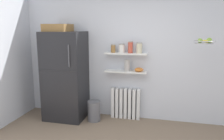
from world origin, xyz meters
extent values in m
cube|color=silver|center=(0.00, 2.05, 1.30)|extent=(7.04, 0.10, 2.60)
cube|color=black|center=(-1.26, 1.67, 0.87)|extent=(0.78, 0.65, 1.74)
cube|color=#262628|center=(-1.26, 1.34, 1.04)|extent=(0.76, 0.01, 0.01)
cylinder|color=#4C4C51|center=(-1.01, 1.33, 1.32)|extent=(0.02, 0.02, 0.40)
cube|color=olive|center=(-1.37, 1.67, 1.81)|extent=(0.47, 0.46, 0.14)
cube|color=white|center=(-0.34, 1.92, 0.31)|extent=(0.06, 0.12, 0.62)
cube|color=white|center=(-0.25, 1.92, 0.31)|extent=(0.06, 0.12, 0.62)
cube|color=white|center=(-0.16, 1.92, 0.31)|extent=(0.06, 0.12, 0.62)
cube|color=white|center=(-0.08, 1.92, 0.31)|extent=(0.06, 0.12, 0.62)
cube|color=white|center=(0.01, 1.92, 0.31)|extent=(0.06, 0.12, 0.62)
cube|color=white|center=(0.10, 1.92, 0.31)|extent=(0.06, 0.12, 0.62)
cube|color=white|center=(0.19, 1.92, 0.31)|extent=(0.06, 0.12, 0.62)
cube|color=white|center=(-0.08, 1.89, 0.97)|extent=(0.82, 0.22, 0.02)
cube|color=white|center=(-0.08, 1.89, 1.33)|extent=(0.82, 0.22, 0.02)
cylinder|color=olive|center=(-0.33, 1.89, 1.41)|extent=(0.09, 0.09, 0.14)
cylinder|color=gray|center=(-0.33, 1.89, 1.49)|extent=(0.08, 0.08, 0.02)
cylinder|color=silver|center=(-0.16, 1.89, 1.42)|extent=(0.11, 0.11, 0.15)
cylinder|color=gray|center=(-0.16, 1.89, 1.50)|extent=(0.10, 0.10, 0.02)
cylinder|color=#C64C38|center=(0.01, 1.89, 1.44)|extent=(0.09, 0.09, 0.21)
cylinder|color=gray|center=(0.01, 1.89, 1.56)|extent=(0.08, 0.08, 0.02)
cylinder|color=beige|center=(0.18, 1.89, 1.43)|extent=(0.11, 0.11, 0.19)
cylinder|color=gray|center=(0.18, 1.89, 1.53)|extent=(0.10, 0.10, 0.02)
cylinder|color=#B2ADA8|center=(-0.05, 1.89, 1.09)|extent=(0.10, 0.10, 0.22)
ellipsoid|color=orange|center=(0.18, 1.89, 1.02)|extent=(0.17, 0.17, 0.08)
cylinder|color=slate|center=(-0.66, 1.64, 0.20)|extent=(0.25, 0.25, 0.40)
torus|color=#B2B2B7|center=(1.26, 1.52, 1.61)|extent=(0.35, 0.35, 0.01)
cylinder|color=#A8A8AD|center=(1.26, 1.52, 1.57)|extent=(0.29, 0.29, 0.01)
sphere|color=#7FAD38|center=(1.33, 1.50, 1.62)|extent=(0.09, 0.09, 0.09)
sphere|color=#7FAD38|center=(1.20, 1.51, 1.62)|extent=(0.07, 0.07, 0.07)
ellipsoid|color=yellow|center=(1.30, 1.49, 1.61)|extent=(0.18, 0.11, 0.07)
camera|label=1|loc=(0.68, -2.36, 1.85)|focal=36.16mm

